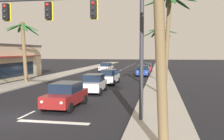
# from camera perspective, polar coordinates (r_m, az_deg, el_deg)

# --- Properties ---
(ground_plane) EXTENTS (220.00, 220.00, 0.00)m
(ground_plane) POSITION_cam_1_polar(r_m,az_deg,el_deg) (15.90, -19.29, -9.79)
(ground_plane) COLOR black
(sidewalk_right) EXTENTS (3.20, 110.00, 0.14)m
(sidewalk_right) POSITION_cam_1_polar(r_m,az_deg,el_deg) (33.58, 10.54, -2.28)
(sidewalk_right) COLOR #9E998E
(sidewalk_right) RESTS_ON ground
(sidewalk_left) EXTENTS (3.20, 110.00, 0.14)m
(sidewalk_left) POSITION_cam_1_polar(r_m,az_deg,el_deg) (37.00, -14.40, -1.76)
(sidewalk_left) COLOR #9E998E
(sidewalk_left) RESTS_ON ground
(lane_markings) EXTENTS (4.28, 87.84, 0.01)m
(lane_markings) POSITION_cam_1_polar(r_m,az_deg,el_deg) (34.53, -1.82, -2.15)
(lane_markings) COLOR silver
(lane_markings) RESTS_ON ground
(traffic_signal_mast) EXTENTS (10.56, 0.41, 7.44)m
(traffic_signal_mast) POSITION_cam_1_polar(r_m,az_deg,el_deg) (14.46, -7.36, 10.39)
(traffic_signal_mast) COLOR #2D2D33
(traffic_signal_mast) RESTS_ON ground
(sedan_lead_at_stop_bar) EXTENTS (2.05, 4.49, 1.68)m
(sedan_lead_at_stop_bar) POSITION_cam_1_polar(r_m,az_deg,el_deg) (17.75, -10.08, -5.38)
(sedan_lead_at_stop_bar) COLOR maroon
(sedan_lead_at_stop_bar) RESTS_ON ground
(sedan_third_in_queue) EXTENTS (2.10, 4.51, 1.68)m
(sedan_third_in_queue) POSITION_cam_1_polar(r_m,az_deg,el_deg) (23.78, -4.02, -2.93)
(sedan_third_in_queue) COLOR silver
(sedan_third_in_queue) RESTS_ON ground
(sedan_fifth_in_queue) EXTENTS (2.01, 4.47, 1.68)m
(sedan_fifth_in_queue) POSITION_cam_1_polar(r_m,az_deg,el_deg) (30.01, -0.64, -1.46)
(sedan_fifth_in_queue) COLOR silver
(sedan_fifth_in_queue) RESTS_ON ground
(sedan_oncoming_far) EXTENTS (2.11, 4.51, 1.68)m
(sedan_oncoming_far) POSITION_cam_1_polar(r_m,az_deg,el_deg) (48.18, -1.28, 0.63)
(sedan_oncoming_far) COLOR silver
(sedan_oncoming_far) RESTS_ON ground
(sedan_parked_nearest_kerb) EXTENTS (2.00, 4.47, 1.68)m
(sedan_parked_nearest_kerb) POSITION_cam_1_polar(r_m,az_deg,el_deg) (46.78, 7.53, 0.50)
(sedan_parked_nearest_kerb) COLOR red
(sedan_parked_nearest_kerb) RESTS_ON ground
(sedan_parked_mid_kerb) EXTENTS (2.08, 4.50, 1.68)m
(sedan_parked_mid_kerb) POSITION_cam_1_polar(r_m,az_deg,el_deg) (39.97, 6.89, -0.10)
(sedan_parked_mid_kerb) COLOR navy
(sedan_parked_mid_kerb) RESTS_ON ground
(palm_left_second) EXTENTS (4.76, 4.23, 7.26)m
(palm_left_second) POSITION_cam_1_polar(r_m,az_deg,el_deg) (32.63, -18.82, 5.82)
(palm_left_second) COLOR brown
(palm_left_second) RESTS_ON ground
(palm_right_nearest) EXTENTS (3.41, 3.41, 7.37)m
(palm_right_nearest) POSITION_cam_1_polar(r_m,az_deg,el_deg) (9.49, 10.37, 12.43)
(palm_right_nearest) COLOR brown
(palm_right_nearest) RESTS_ON ground
(palm_right_second) EXTENTS (4.17, 4.11, 8.43)m
(palm_right_second) POSITION_cam_1_polar(r_m,az_deg,el_deg) (21.64, 12.37, 10.57)
(palm_right_second) COLOR brown
(palm_right_second) RESTS_ON ground
(palm_right_third) EXTENTS (4.58, 4.27, 6.91)m
(palm_right_third) POSITION_cam_1_polar(r_m,az_deg,el_deg) (33.67, 10.25, 6.43)
(palm_right_third) COLOR brown
(palm_right_third) RESTS_ON ground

